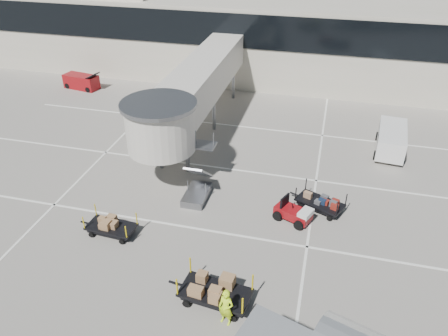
{
  "coord_description": "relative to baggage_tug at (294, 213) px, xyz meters",
  "views": [
    {
      "loc": [
        6.06,
        -17.08,
        16.6
      ],
      "look_at": [
        0.2,
        5.89,
        2.0
      ],
      "focal_mm": 35.0,
      "sensor_mm": 36.0,
      "label": 1
    }
  ],
  "objects": [
    {
      "name": "box_cart_far",
      "position": [
        -9.98,
        -3.81,
        -0.01
      ],
      "size": [
        3.5,
        1.57,
        1.36
      ],
      "rotation": [
        0.0,
        0.0,
        -0.06
      ],
      "color": "black",
      "rests_on": "ground"
    },
    {
      "name": "ground_worker",
      "position": [
        -2.14,
        -8.33,
        0.45
      ],
      "size": [
        0.81,
        0.63,
        1.97
      ],
      "primitive_type": "imported",
      "rotation": [
        0.0,
        0.0,
        -0.24
      ],
      "color": "#CCFB1A",
      "rests_on": "ground"
    },
    {
      "name": "jet_bridge",
      "position": [
        -8.94,
        8.02,
        3.75
      ],
      "size": [
        5.7,
        20.4,
        6.03
      ],
      "color": "beige",
      "rests_on": "ground"
    },
    {
      "name": "belt_loader",
      "position": [
        -23.64,
        16.44,
        0.17
      ],
      "size": [
        4.0,
        2.08,
        1.84
      ],
      "rotation": [
        0.0,
        0.0,
        -0.17
      ],
      "color": "maroon",
      "rests_on": "ground"
    },
    {
      "name": "terminal",
      "position": [
        -5.32,
        25.7,
        3.58
      ],
      "size": [
        64.0,
        12.11,
        15.2
      ],
      "color": "beige",
      "rests_on": "ground"
    },
    {
      "name": "box_cart_near",
      "position": [
        -2.96,
        -7.3,
        0.08
      ],
      "size": [
        4.23,
        2.05,
        1.63
      ],
      "rotation": [
        0.0,
        0.0,
        -0.11
      ],
      "color": "black",
      "rests_on": "ground"
    },
    {
      "name": "baggage_tug",
      "position": [
        0.0,
        0.0,
        0.0
      ],
      "size": [
        2.46,
        2.11,
        1.46
      ],
      "rotation": [
        0.0,
        0.0,
        -0.41
      ],
      "color": "maroon",
      "rests_on": "ground"
    },
    {
      "name": "suitcase_cart",
      "position": [
        1.36,
        1.51,
        -0.03
      ],
      "size": [
        3.57,
        2.48,
        1.4
      ],
      "rotation": [
        0.0,
        0.0,
        -0.41
      ],
      "color": "black",
      "rests_on": "ground"
    },
    {
      "name": "ground",
      "position": [
        -4.97,
        -4.24,
        -0.53
      ],
      "size": [
        140.0,
        140.0,
        0.0
      ],
      "primitive_type": "plane",
      "color": "#A49D93",
      "rests_on": "ground"
    },
    {
      "name": "lane_markings",
      "position": [
        -5.64,
        5.09,
        -0.52
      ],
      "size": [
        40.0,
        30.0,
        0.02
      ],
      "color": "white",
      "rests_on": "ground"
    },
    {
      "name": "minivan",
      "position": [
        6.19,
        10.5,
        0.58
      ],
      "size": [
        2.53,
        5.07,
        1.86
      ],
      "rotation": [
        0.0,
        0.0,
        -0.09
      ],
      "color": "silver",
      "rests_on": "ground"
    }
  ]
}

